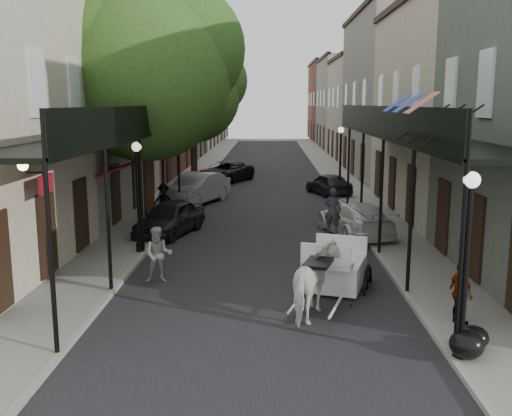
# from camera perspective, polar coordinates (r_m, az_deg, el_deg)

# --- Properties ---
(ground) EXTENTS (140.00, 140.00, 0.00)m
(ground) POSITION_cam_1_polar(r_m,az_deg,el_deg) (13.71, 0.06, -11.36)
(ground) COLOR gray
(ground) RESTS_ON ground
(road) EXTENTS (8.00, 90.00, 0.01)m
(road) POSITION_cam_1_polar(r_m,az_deg,el_deg) (33.12, 0.85, 1.63)
(road) COLOR black
(road) RESTS_ON ground
(sidewalk_left) EXTENTS (2.20, 90.00, 0.12)m
(sidewalk_left) POSITION_cam_1_polar(r_m,az_deg,el_deg) (33.53, -7.73, 1.74)
(sidewalk_left) COLOR gray
(sidewalk_left) RESTS_ON ground
(sidewalk_right) EXTENTS (2.20, 90.00, 0.12)m
(sidewalk_right) POSITION_cam_1_polar(r_m,az_deg,el_deg) (33.44, 9.45, 1.67)
(sidewalk_right) COLOR gray
(sidewalk_right) RESTS_ON ground
(building_row_left) EXTENTS (5.00, 80.00, 10.50)m
(building_row_left) POSITION_cam_1_polar(r_m,az_deg,el_deg) (43.64, -10.57, 10.50)
(building_row_left) COLOR beige
(building_row_left) RESTS_ON ground
(building_row_right) EXTENTS (5.00, 80.00, 10.50)m
(building_row_right) POSITION_cam_1_polar(r_m,az_deg,el_deg) (43.52, 12.58, 10.43)
(building_row_right) COLOR gray
(building_row_right) RESTS_ON ground
(gallery_left) EXTENTS (2.20, 18.05, 4.88)m
(gallery_left) POSITION_cam_1_polar(r_m,az_deg,el_deg) (20.37, -13.18, 7.26)
(gallery_left) COLOR black
(gallery_left) RESTS_ON sidewalk_left
(gallery_right) EXTENTS (2.20, 18.05, 4.88)m
(gallery_right) POSITION_cam_1_polar(r_m,az_deg,el_deg) (20.24, 14.33, 7.19)
(gallery_right) COLOR black
(gallery_right) RESTS_ON sidewalk_right
(tree_near) EXTENTS (7.31, 6.80, 9.63)m
(tree_near) POSITION_cam_1_polar(r_m,az_deg,el_deg) (23.38, -9.99, 13.73)
(tree_near) COLOR #382619
(tree_near) RESTS_ON sidewalk_left
(tree_far) EXTENTS (6.45, 6.00, 8.61)m
(tree_far) POSITION_cam_1_polar(r_m,az_deg,el_deg) (37.18, -5.76, 11.56)
(tree_far) COLOR #382619
(tree_far) RESTS_ON sidewalk_left
(lamppost_right_near) EXTENTS (0.32, 0.32, 3.71)m
(lamppost_right_near) POSITION_cam_1_polar(r_m,az_deg,el_deg) (11.78, 20.28, -5.19)
(lamppost_right_near) COLOR black
(lamppost_right_near) RESTS_ON sidewalk_right
(lamppost_left) EXTENTS (0.32, 0.32, 3.71)m
(lamppost_left) POSITION_cam_1_polar(r_m,az_deg,el_deg) (19.47, -11.68, 1.25)
(lamppost_left) COLOR black
(lamppost_left) RESTS_ON sidewalk_left
(lamppost_right_far) EXTENTS (0.32, 0.32, 3.71)m
(lamppost_right_far) POSITION_cam_1_polar(r_m,az_deg,el_deg) (31.11, 8.42, 4.74)
(lamppost_right_far) COLOR black
(lamppost_right_far) RESTS_ON sidewalk_right
(horse) EXTENTS (1.52, 2.27, 1.76)m
(horse) POSITION_cam_1_polar(r_m,az_deg,el_deg) (13.80, 6.12, -7.40)
(horse) COLOR white
(horse) RESTS_ON ground
(carriage) EXTENTS (2.30, 2.90, 2.94)m
(carriage) POSITION_cam_1_polar(r_m,az_deg,el_deg) (16.31, 8.24, -3.68)
(carriage) COLOR black
(carriage) RESTS_ON ground
(pedestrian_walking) EXTENTS (0.86, 0.70, 1.63)m
(pedestrian_walking) POSITION_cam_1_polar(r_m,az_deg,el_deg) (16.60, -9.73, -4.63)
(pedestrian_walking) COLOR #9E9D95
(pedestrian_walking) RESTS_ON ground
(pedestrian_sidewalk_left) EXTENTS (0.99, 0.59, 1.49)m
(pedestrian_sidewalk_left) POSITION_cam_1_polar(r_m,az_deg,el_deg) (25.28, -9.20, 0.70)
(pedestrian_sidewalk_left) COLOR gray
(pedestrian_sidewalk_left) RESTS_ON sidewalk_left
(pedestrian_sidewalk_right) EXTENTS (0.53, 0.92, 1.47)m
(pedestrian_sidewalk_right) POSITION_cam_1_polar(r_m,az_deg,el_deg) (13.85, 19.80, -8.00)
(pedestrian_sidewalk_right) COLOR gray
(pedestrian_sidewalk_right) RESTS_ON sidewalk_right
(car_left_near) EXTENTS (2.66, 4.25, 1.35)m
(car_left_near) POSITION_cam_1_polar(r_m,az_deg,el_deg) (22.51, -8.62, -0.98)
(car_left_near) COLOR black
(car_left_near) RESTS_ON ground
(car_left_mid) EXTENTS (3.29, 5.01, 1.56)m
(car_left_mid) POSITION_cam_1_polar(r_m,az_deg,el_deg) (29.26, -5.97, 1.93)
(car_left_mid) COLOR gray
(car_left_mid) RESTS_ON ground
(car_left_far) EXTENTS (4.04, 5.35, 1.35)m
(car_left_far) POSITION_cam_1_polar(r_m,az_deg,el_deg) (37.10, -3.14, 3.61)
(car_left_far) COLOR black
(car_left_far) RESTS_ON ground
(car_right_near) EXTENTS (2.91, 4.85, 1.31)m
(car_right_near) POSITION_cam_1_polar(r_m,az_deg,el_deg) (22.42, 9.83, -1.11)
(car_right_near) COLOR silver
(car_right_near) RESTS_ON ground
(car_right_far) EXTENTS (2.64, 3.95, 1.25)m
(car_right_far) POSITION_cam_1_polar(r_m,az_deg,el_deg) (32.21, 7.26, 2.41)
(car_right_far) COLOR black
(car_right_far) RESTS_ON ground
(trash_bags) EXTENTS (0.94, 1.09, 0.58)m
(trash_bags) POSITION_cam_1_polar(r_m,az_deg,el_deg) (12.48, 20.58, -12.40)
(trash_bags) COLOR black
(trash_bags) RESTS_ON sidewalk_right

